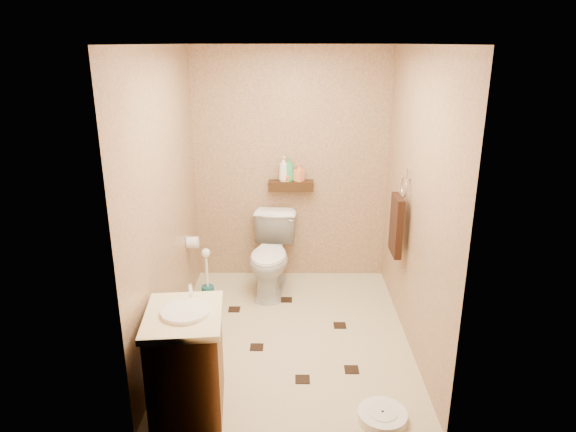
{
  "coord_description": "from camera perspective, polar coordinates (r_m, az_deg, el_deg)",
  "views": [
    {
      "loc": [
        0.01,
        -3.91,
        2.41
      ],
      "look_at": [
        -0.02,
        0.25,
        1.0
      ],
      "focal_mm": 32.0,
      "sensor_mm": 36.0,
      "label": 1
    }
  ],
  "objects": [
    {
      "name": "bottle_a",
      "position": [
        5.22,
        -0.49,
        5.28
      ],
      "size": [
        0.14,
        0.14,
        0.26
      ],
      "primitive_type": "imported",
      "rotation": [
        0.0,
        0.0,
        0.61
      ],
      "color": "white",
      "rests_on": "wall_shelf"
    },
    {
      "name": "wall_shelf",
      "position": [
        5.26,
        0.33,
        3.38
      ],
      "size": [
        0.46,
        0.14,
        0.1
      ],
      "primitive_type": "cube",
      "color": "#3A230F",
      "rests_on": "wall_back"
    },
    {
      "name": "bathroom_scale",
      "position": [
        3.75,
        10.45,
        -21.0
      ],
      "size": [
        0.42,
        0.42,
        0.07
      ],
      "rotation": [
        0.0,
        0.0,
        -0.33
      ],
      "color": "white",
      "rests_on": "ground"
    },
    {
      "name": "ground",
      "position": [
        4.59,
        0.27,
        -12.98
      ],
      "size": [
        2.5,
        2.5,
        0.0
      ],
      "primitive_type": "plane",
      "color": "beige",
      "rests_on": "ground"
    },
    {
      "name": "bottle_e",
      "position": [
        5.23,
        1.23,
        4.86
      ],
      "size": [
        0.12,
        0.12,
        0.18
      ],
      "primitive_type": "imported",
      "rotation": [
        0.0,
        0.0,
        5.62
      ],
      "color": "#FE8954",
      "rests_on": "wall_shelf"
    },
    {
      "name": "wall_front",
      "position": [
        2.92,
        0.24,
        -5.79
      ],
      "size": [
        2.0,
        0.04,
        2.4
      ],
      "primitive_type": "cube",
      "color": "tan",
      "rests_on": "ground"
    },
    {
      "name": "wall_back",
      "position": [
        5.3,
        0.33,
        5.49
      ],
      "size": [
        2.0,
        0.04,
        2.4
      ],
      "primitive_type": "cube",
      "color": "tan",
      "rests_on": "ground"
    },
    {
      "name": "bottle_b",
      "position": [
        5.23,
        -0.21,
        4.71
      ],
      "size": [
        0.08,
        0.08,
        0.15
      ],
      "primitive_type": "imported",
      "rotation": [
        0.0,
        0.0,
        2.97
      ],
      "color": "yellow",
      "rests_on": "wall_shelf"
    },
    {
      "name": "floor_accents",
      "position": [
        4.56,
        0.6,
        -13.14
      ],
      "size": [
        1.12,
        1.37,
        0.01
      ],
      "color": "black",
      "rests_on": "ground"
    },
    {
      "name": "bottle_d",
      "position": [
        5.22,
        0.13,
        5.21
      ],
      "size": [
        0.1,
        0.1,
        0.25
      ],
      "primitive_type": "imported",
      "rotation": [
        0.0,
        0.0,
        3.19
      ],
      "color": "#39AB5F",
      "rests_on": "wall_shelf"
    },
    {
      "name": "toilet_paper",
      "position": [
        4.99,
        -10.56,
        -2.89
      ],
      "size": [
        0.12,
        0.11,
        0.12
      ],
      "color": "white",
      "rests_on": "wall_left"
    },
    {
      "name": "vanity",
      "position": [
        3.66,
        -11.21,
        -15.44
      ],
      "size": [
        0.55,
        0.65,
        0.85
      ],
      "rotation": [
        0.0,
        0.0,
        0.1
      ],
      "color": "brown",
      "rests_on": "ground"
    },
    {
      "name": "ceiling",
      "position": [
        3.91,
        0.33,
        18.54
      ],
      "size": [
        2.0,
        2.5,
        0.02
      ],
      "primitive_type": "cube",
      "color": "white",
      "rests_on": "wall_back"
    },
    {
      "name": "towel_ring",
      "position": [
        4.5,
        12.01,
        -0.73
      ],
      "size": [
        0.12,
        0.3,
        0.76
      ],
      "color": "silver",
      "rests_on": "wall_right"
    },
    {
      "name": "bottle_c",
      "position": [
        5.24,
        -0.01,
        4.58
      ],
      "size": [
        0.13,
        0.13,
        0.13
      ],
      "primitive_type": "imported",
      "rotation": [
        0.0,
        0.0,
        3.57
      ],
      "color": "#F1581C",
      "rests_on": "wall_shelf"
    },
    {
      "name": "toilet",
      "position": [
        5.16,
        -1.89,
        -4.4
      ],
      "size": [
        0.51,
        0.8,
        0.78
      ],
      "primitive_type": "imported",
      "rotation": [
        0.0,
        0.0,
        -0.11
      ],
      "color": "white",
      "rests_on": "ground"
    },
    {
      "name": "toilet_brush",
      "position": [
        5.14,
        -8.96,
        -7.18
      ],
      "size": [
        0.12,
        0.12,
        0.53
      ],
      "color": "#175D5F",
      "rests_on": "ground"
    },
    {
      "name": "wall_left",
      "position": [
        4.21,
        -13.44,
        1.47
      ],
      "size": [
        0.04,
        2.5,
        2.4
      ],
      "primitive_type": "cube",
      "color": "tan",
      "rests_on": "ground"
    },
    {
      "name": "wall_right",
      "position": [
        4.21,
        14.05,
        1.41
      ],
      "size": [
        0.04,
        2.5,
        2.4
      ],
      "primitive_type": "cube",
      "color": "tan",
      "rests_on": "ground"
    }
  ]
}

